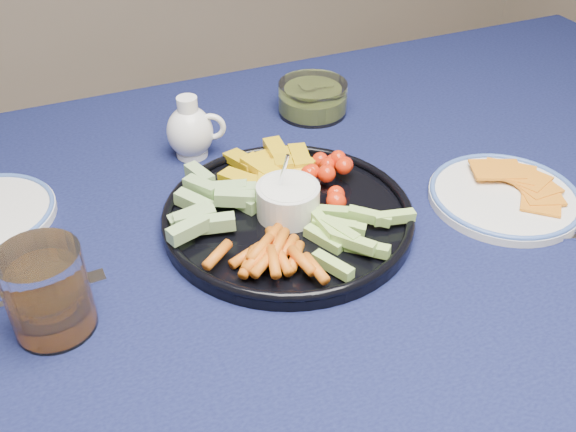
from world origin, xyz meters
name	(u,v)px	position (x,y,z in m)	size (l,w,h in m)	color
dining_table	(329,300)	(0.00, 0.00, 0.66)	(1.67, 1.07, 0.75)	#512B1B
crudite_platter	(286,212)	(-0.03, 0.07, 0.76)	(0.32, 0.32, 0.10)	black
creamer_pitcher	(191,131)	(-0.09, 0.28, 0.79)	(0.08, 0.07, 0.09)	white
pickle_bowl	(313,100)	(0.13, 0.33, 0.77)	(0.11, 0.11, 0.05)	white
cheese_plate	(505,194)	(0.26, 0.00, 0.76)	(0.20, 0.20, 0.02)	silver
juice_tumbler	(49,296)	(-0.33, 0.00, 0.79)	(0.08, 0.08, 0.10)	white
fork_left	(48,292)	(-0.33, 0.06, 0.75)	(0.16, 0.02, 0.00)	silver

